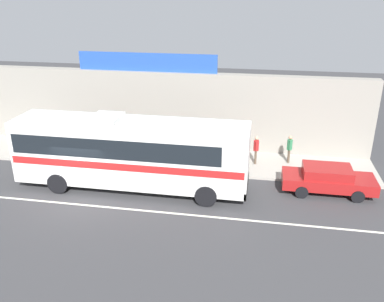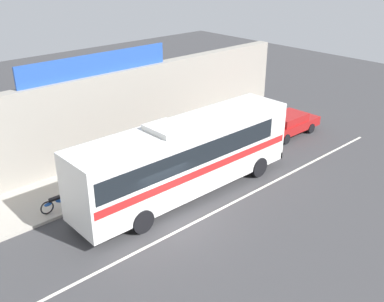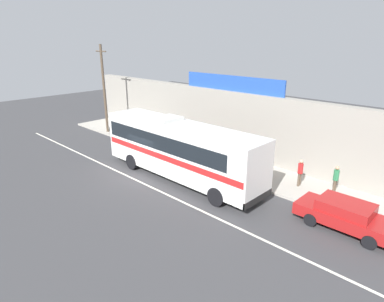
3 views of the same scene
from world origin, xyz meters
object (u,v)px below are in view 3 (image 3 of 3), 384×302
object	(u,v)px
utility_pole	(104,88)
motorcycle_red	(115,130)
pedestrian_near_shop	(300,171)
parked_car	(346,215)
motorcycle_black	(157,144)
intercity_bus	(179,147)
pedestrian_far_right	(336,177)

from	to	relation	value
utility_pole	motorcycle_red	xyz separation A→B (m)	(1.29, -0.07, -3.62)
motorcycle_red	pedestrian_near_shop	world-z (taller)	pedestrian_near_shop
pedestrian_near_shop	parked_car	bearing A→B (deg)	-36.51
utility_pole	motorcycle_black	world-z (taller)	utility_pole
intercity_bus	pedestrian_near_shop	size ratio (longest dim) A/B	7.06
intercity_bus	parked_car	distance (m)	9.93
pedestrian_near_shop	pedestrian_far_right	bearing A→B (deg)	14.81
intercity_bus	motorcycle_black	xyz separation A→B (m)	(-5.19, 2.56, -1.50)
motorcycle_black	parked_car	bearing A→B (deg)	-5.03
pedestrian_far_right	pedestrian_near_shop	size ratio (longest dim) A/B	0.99
utility_pole	pedestrian_near_shop	bearing A→B (deg)	4.09
intercity_bus	motorcycle_black	bearing A→B (deg)	153.75
utility_pole	pedestrian_far_right	distance (m)	20.74
motorcycle_red	motorcycle_black	size ratio (longest dim) A/B	0.97
intercity_bus	parked_car	xyz separation A→B (m)	(9.77, 1.24, -1.33)
utility_pole	motorcycle_black	size ratio (longest dim) A/B	4.15
motorcycle_red	motorcycle_black	distance (m)	5.92
motorcycle_black	pedestrian_near_shop	bearing A→B (deg)	6.87
utility_pole	pedestrian_far_right	bearing A→B (deg)	5.10
motorcycle_black	intercity_bus	bearing A→B (deg)	-26.25
utility_pole	pedestrian_far_right	size ratio (longest dim) A/B	4.82
utility_pole	pedestrian_near_shop	world-z (taller)	utility_pole
intercity_bus	motorcycle_black	distance (m)	5.98
parked_car	motorcycle_black	world-z (taller)	parked_car
intercity_bus	motorcycle_red	size ratio (longest dim) A/B	6.34
intercity_bus	motorcycle_black	world-z (taller)	intercity_bus
motorcycle_red	intercity_bus	bearing A→B (deg)	-12.80
intercity_bus	pedestrian_near_shop	distance (m)	7.35
parked_car	motorcycle_red	size ratio (longest dim) A/B	2.44
intercity_bus	utility_pole	xyz separation A→B (m)	(-12.40, 2.60, 2.12)
intercity_bus	utility_pole	bearing A→B (deg)	168.17
intercity_bus	pedestrian_far_right	size ratio (longest dim) A/B	7.14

